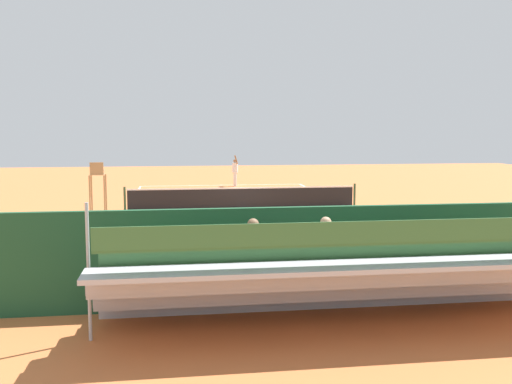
% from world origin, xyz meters
% --- Properties ---
extents(ground_plane, '(60.00, 60.00, 0.00)m').
position_xyz_m(ground_plane, '(0.00, 0.00, 0.00)').
color(ground_plane, '#C66B38').
extents(court_line_markings, '(10.10, 22.20, 0.01)m').
position_xyz_m(court_line_markings, '(0.00, -0.04, 0.00)').
color(court_line_markings, white).
rests_on(court_line_markings, ground).
extents(tennis_net, '(10.30, 0.10, 1.07)m').
position_xyz_m(tennis_net, '(0.00, 0.00, 0.50)').
color(tennis_net, black).
rests_on(tennis_net, ground).
extents(backdrop_wall, '(18.00, 0.16, 2.00)m').
position_xyz_m(backdrop_wall, '(0.00, 14.00, 1.00)').
color(backdrop_wall, '#1E4C2D').
rests_on(backdrop_wall, ground).
extents(bleacher_stand, '(9.06, 2.40, 2.48)m').
position_xyz_m(bleacher_stand, '(-0.04, 15.34, 0.91)').
color(bleacher_stand, '#B2B2B7').
rests_on(bleacher_stand, ground).
extents(umpire_chair, '(0.67, 0.67, 2.14)m').
position_xyz_m(umpire_chair, '(6.20, 0.09, 1.31)').
color(umpire_chair, '#A88456').
rests_on(umpire_chair, ground).
extents(courtside_bench, '(1.80, 0.40, 0.93)m').
position_xyz_m(courtside_bench, '(-2.86, 13.27, 0.56)').
color(courtside_bench, '#33383D').
rests_on(courtside_bench, ground).
extents(equipment_bag, '(0.90, 0.36, 0.36)m').
position_xyz_m(equipment_bag, '(-1.18, 13.40, 0.18)').
color(equipment_bag, black).
rests_on(equipment_bag, ground).
extents(tennis_player, '(0.42, 0.55, 1.93)m').
position_xyz_m(tennis_player, '(-0.78, -10.22, 1.02)').
color(tennis_player, white).
rests_on(tennis_player, ground).
extents(tennis_racket, '(0.58, 0.34, 0.03)m').
position_xyz_m(tennis_racket, '(-0.13, -9.83, 0.01)').
color(tennis_racket, black).
rests_on(tennis_racket, ground).
extents(tennis_ball_near, '(0.07, 0.07, 0.07)m').
position_xyz_m(tennis_ball_near, '(-1.65, -7.64, 0.03)').
color(tennis_ball_near, '#CCDB33').
rests_on(tennis_ball_near, ground).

